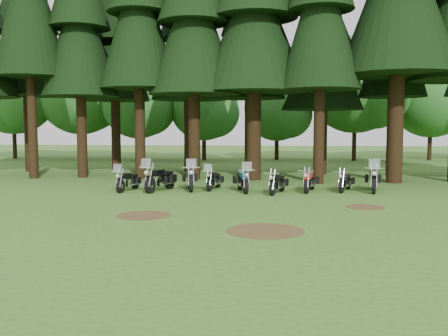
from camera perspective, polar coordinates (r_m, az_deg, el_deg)
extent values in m
plane|color=#396722|center=(17.98, 1.83, -4.51)|extent=(120.00, 120.00, 0.00)
cylinder|color=black|center=(29.94, -21.07, 5.37)|extent=(0.52, 0.52, 6.77)
cylinder|color=black|center=(29.66, -15.95, 4.30)|extent=(0.58, 0.58, 5.53)
cone|color=black|center=(30.11, -16.18, 14.44)|extent=(4.32, 4.32, 6.91)
cylinder|color=black|center=(28.24, -9.59, 4.88)|extent=(0.58, 0.58, 5.99)
cone|color=black|center=(28.84, -9.75, 16.35)|extent=(4.32, 4.32, 7.49)
cylinder|color=black|center=(27.47, -3.43, 4.50)|extent=(0.66, 0.66, 5.57)
cone|color=black|center=(27.97, -3.48, 15.49)|extent=(4.95, 4.95, 6.96)
cylinder|color=black|center=(27.17, 3.44, 4.63)|extent=(0.77, 0.77, 5.70)
cone|color=black|center=(27.71, 3.50, 16.00)|extent=(5.81, 5.81, 7.12)
cylinder|color=black|center=(25.81, 10.81, 4.57)|extent=(0.55, 0.55, 5.71)
cone|color=black|center=(26.38, 11.00, 16.54)|extent=(4.15, 4.15, 7.14)
cylinder|color=black|center=(27.15, 19.02, 5.36)|extent=(0.80, 0.80, 6.62)
cylinder|color=black|center=(34.82, -21.36, 4.47)|extent=(0.67, 0.67, 5.87)
cone|color=black|center=(35.28, -21.64, 13.64)|extent=(5.00, 5.00, 7.33)
cylinder|color=black|center=(33.73, -12.25, 4.40)|extent=(0.60, 0.60, 5.53)
cone|color=black|center=(34.13, -12.41, 13.33)|extent=(4.52, 4.52, 6.91)
cylinder|color=black|center=(32.60, -4.02, 4.52)|extent=(0.65, 0.65, 5.55)
cone|color=black|center=(33.01, -4.08, 13.80)|extent=(4.85, 4.85, 6.94)
cylinder|color=black|center=(30.68, 2.92, 4.48)|extent=(0.58, 0.58, 5.52)
cone|color=black|center=(31.12, 2.96, 14.27)|extent=(4.35, 4.35, 6.90)
cylinder|color=black|center=(31.07, 11.10, 3.64)|extent=(0.66, 0.66, 4.70)
cone|color=black|center=(31.32, 11.23, 11.90)|extent=(4.94, 4.94, 5.87)
cone|color=black|center=(31.79, 11.32, 16.86)|extent=(3.95, 3.95, 4.96)
cylinder|color=black|center=(31.30, 18.58, 4.29)|extent=(0.53, 0.53, 5.56)
cone|color=black|center=(31.74, 18.84, 13.95)|extent=(3.94, 3.94, 6.95)
cylinder|color=black|center=(49.31, -22.82, 2.93)|extent=(0.36, 0.36, 3.33)
sphere|color=#236520|center=(49.40, -22.98, 8.09)|extent=(7.78, 7.78, 7.78)
sphere|color=#236520|center=(47.94, -22.06, 7.30)|extent=(5.55, 5.55, 5.55)
cylinder|color=black|center=(47.13, -15.98, 3.03)|extent=(0.36, 0.36, 3.29)
sphere|color=#236520|center=(47.22, -16.10, 8.36)|extent=(7.69, 7.69, 7.69)
sphere|color=#236520|center=(45.88, -14.96, 7.54)|extent=(5.49, 5.49, 5.49)
cylinder|color=black|center=(44.36, -9.74, 2.73)|extent=(0.36, 0.36, 2.80)
sphere|color=#236520|center=(44.39, -9.80, 7.55)|extent=(6.53, 6.53, 6.53)
sphere|color=#236520|center=(43.35, -8.63, 6.77)|extent=(4.67, 4.67, 4.67)
cylinder|color=black|center=(43.49, -2.30, 2.59)|extent=(0.36, 0.36, 2.55)
sphere|color=#236520|center=(43.50, -2.31, 7.07)|extent=(5.95, 5.95, 5.95)
sphere|color=#236520|center=(42.67, -1.08, 6.32)|extent=(4.25, 4.25, 4.25)
cylinder|color=black|center=(44.23, 6.04, 2.55)|extent=(0.36, 0.36, 2.47)
sphere|color=#236520|center=(44.23, 6.08, 6.82)|extent=(5.76, 5.76, 5.76)
sphere|color=#236520|center=(43.56, 7.38, 6.08)|extent=(4.12, 4.12, 4.12)
cylinder|color=black|center=(44.18, 14.66, 3.10)|extent=(0.36, 0.36, 3.52)
sphere|color=#236520|center=(44.31, 14.78, 9.18)|extent=(8.21, 8.21, 8.21)
sphere|color=#236520|center=(43.56, 16.80, 8.13)|extent=(5.87, 5.87, 5.87)
cylinder|color=black|center=(46.85, 22.46, 2.63)|extent=(0.36, 0.36, 2.94)
sphere|color=#236520|center=(46.90, 22.61, 7.42)|extent=(6.86, 6.86, 6.86)
sphere|color=#236520|center=(46.47, 24.26, 6.55)|extent=(4.90, 4.90, 4.90)
cylinder|color=#4C3D1E|center=(16.52, -9.17, -5.37)|extent=(1.80, 1.80, 0.01)
cylinder|color=#4C3D1E|center=(18.70, 15.87, -4.32)|extent=(1.40, 1.40, 0.01)
cylinder|color=#4C3D1E|center=(14.00, 4.74, -7.16)|extent=(2.20, 2.20, 0.01)
cylinder|color=black|center=(22.25, -11.74, -2.05)|extent=(0.23, 0.61, 0.60)
cylinder|color=black|center=(23.49, -10.12, -1.67)|extent=(0.23, 0.61, 0.60)
cube|color=silver|center=(22.90, -10.86, -1.64)|extent=(0.37, 0.67, 0.31)
cube|color=black|center=(22.68, -11.11, -0.87)|extent=(0.36, 0.54, 0.22)
cube|color=black|center=(23.05, -10.63, -0.86)|extent=(0.36, 0.54, 0.11)
cube|color=silver|center=(21.93, -12.11, -0.02)|extent=(0.40, 0.18, 0.36)
cylinder|color=black|center=(21.88, -8.44, -1.96)|extent=(0.36, 0.73, 0.72)
cylinder|color=black|center=(23.32, -6.24, -1.52)|extent=(0.36, 0.73, 0.72)
cube|color=silver|center=(22.63, -7.24, -1.47)|extent=(0.52, 0.82, 0.37)
cube|color=black|center=(22.38, -7.57, -0.53)|extent=(0.49, 0.67, 0.26)
cube|color=black|center=(22.81, -6.92, -0.54)|extent=(0.49, 0.67, 0.13)
cube|color=silver|center=(21.51, -8.93, 0.53)|extent=(0.48, 0.27, 0.43)
cylinder|color=black|center=(22.06, -3.79, -1.88)|extent=(0.29, 0.72, 0.70)
cylinder|color=black|center=(23.70, -3.94, -1.43)|extent=(0.29, 0.72, 0.70)
cube|color=silver|center=(22.92, -3.88, -1.39)|extent=(0.45, 0.79, 0.36)
cube|color=black|center=(22.64, -3.86, -0.49)|extent=(0.43, 0.64, 0.26)
cube|color=black|center=(23.13, -3.90, -0.49)|extent=(0.43, 0.64, 0.13)
cube|color=silver|center=(21.65, -3.78, 0.51)|extent=(0.47, 0.22, 0.42)
cylinder|color=black|center=(22.35, -1.68, -1.94)|extent=(0.22, 0.60, 0.58)
cylinder|color=black|center=(23.65, -0.71, -1.57)|extent=(0.22, 0.60, 0.58)
cube|color=silver|center=(23.03, -1.15, -1.54)|extent=(0.34, 0.65, 0.30)
cube|color=black|center=(22.81, -1.29, -0.80)|extent=(0.34, 0.52, 0.21)
cube|color=black|center=(23.20, -1.01, -0.80)|extent=(0.34, 0.52, 0.11)
cube|color=silver|center=(22.02, -1.88, 0.02)|extent=(0.38, 0.17, 0.35)
cylinder|color=black|center=(21.47, 2.49, -2.12)|extent=(0.29, 0.67, 0.66)
cylinder|color=black|center=(22.98, 1.82, -1.67)|extent=(0.29, 0.67, 0.66)
cube|color=silver|center=(22.26, 2.12, -1.64)|extent=(0.44, 0.74, 0.34)
cube|color=#165A71|center=(22.00, 2.23, -0.78)|extent=(0.42, 0.60, 0.24)
cube|color=black|center=(22.46, 2.03, -0.77)|extent=(0.42, 0.60, 0.12)
cube|color=silver|center=(21.09, 2.64, 0.18)|extent=(0.44, 0.22, 0.39)
cylinder|color=black|center=(21.05, 5.56, -2.34)|extent=(0.30, 0.62, 0.61)
cylinder|color=black|center=(22.41, 6.63, -1.92)|extent=(0.30, 0.62, 0.61)
cube|color=silver|center=(21.76, 6.14, -1.89)|extent=(0.43, 0.69, 0.31)
cube|color=black|center=(21.52, 5.99, -1.07)|extent=(0.41, 0.57, 0.22)
cube|color=black|center=(21.93, 6.31, -1.07)|extent=(0.41, 0.57, 0.11)
cylinder|color=black|center=(21.86, 9.41, -2.09)|extent=(0.28, 0.65, 0.63)
cylinder|color=black|center=(23.32, 10.05, -1.67)|extent=(0.28, 0.65, 0.63)
cube|color=silver|center=(22.63, 9.76, -1.64)|extent=(0.42, 0.72, 0.33)
cube|color=red|center=(22.37, 9.68, -0.82)|extent=(0.40, 0.58, 0.23)
cube|color=black|center=(22.81, 9.87, -0.82)|extent=(0.40, 0.58, 0.12)
cylinder|color=black|center=(22.36, 13.28, -2.05)|extent=(0.32, 0.60, 0.59)
cylinder|color=black|center=(23.72, 14.01, -1.68)|extent=(0.32, 0.60, 0.59)
cube|color=silver|center=(23.07, 13.68, -1.65)|extent=(0.45, 0.68, 0.31)
cube|color=black|center=(22.84, 13.59, -0.90)|extent=(0.42, 0.56, 0.22)
cube|color=black|center=(23.25, 13.80, -0.89)|extent=(0.42, 0.56, 0.11)
cylinder|color=black|center=(22.38, 16.74, -1.96)|extent=(0.27, 0.73, 0.71)
cylinder|color=black|center=(24.05, 16.65, -1.51)|extent=(0.27, 0.73, 0.71)
cube|color=silver|center=(23.26, 16.69, -1.48)|extent=(0.42, 0.80, 0.37)
cube|color=black|center=(22.97, 16.73, -0.58)|extent=(0.42, 0.64, 0.26)
cube|color=black|center=(23.47, 16.70, -0.57)|extent=(0.42, 0.64, 0.13)
cube|color=silver|center=(21.97, 16.82, 0.44)|extent=(0.47, 0.21, 0.43)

